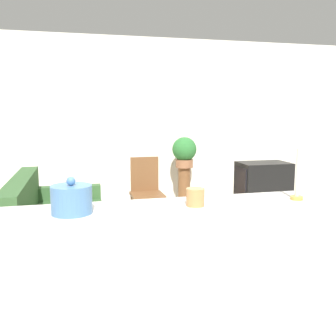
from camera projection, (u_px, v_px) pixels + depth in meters
ground_plane at (164, 326)px, 2.74m from camera, size 14.00×14.00×0.00m
wall_back at (114, 125)px, 5.84m from camera, size 9.00×0.06×2.70m
couch at (55, 228)px, 4.15m from camera, size 0.99×1.85×0.85m
tv_stand at (262, 211)px, 5.12m from camera, size 0.93×0.47×0.41m
television at (263, 180)px, 5.06m from camera, size 0.68×0.45×0.47m
wooden_chair at (146, 188)px, 5.21m from camera, size 0.44×0.44×0.93m
plant_stand at (184, 190)px, 5.83m from camera, size 0.19×0.19×0.71m
potted_plant at (184, 151)px, 5.74m from camera, size 0.37×0.37×0.47m
foreground_counter at (190, 300)px, 2.05m from camera, size 2.77×0.44×1.06m
decorative_bowl at (72, 199)px, 1.82m from camera, size 0.20×0.20×0.18m
candle_jar at (195, 197)px, 1.97m from camera, size 0.10×0.10×0.09m
candlestick at (297, 182)px, 2.11m from camera, size 0.07×0.07×0.29m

